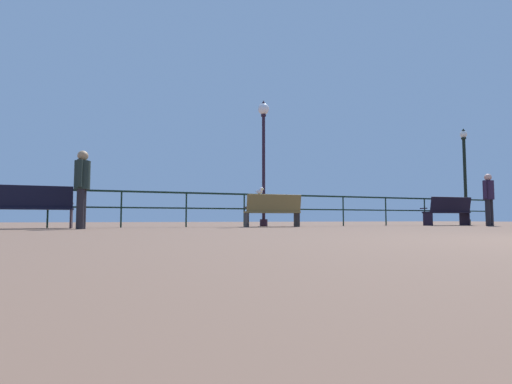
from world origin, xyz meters
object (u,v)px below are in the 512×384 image
object	(u,v)px
bench_near_right	(448,210)
seagull_on_rail	(260,191)
bench_far_left	(33,205)
bench_near_left	(273,209)
lamppost_center	(264,145)
person_by_bench	(489,196)
person_at_railing	(82,184)
lamppost_right	(465,175)

from	to	relation	value
bench_near_right	seagull_on_rail	bearing A→B (deg)	174.51
bench_far_left	bench_near_left	size ratio (longest dim) A/B	1.03
lamppost_center	person_by_bench	bearing A→B (deg)	-17.31
bench_near_right	person_at_railing	xyz separation A→B (m)	(-11.76, -0.77, 0.47)
bench_near_right	bench_far_left	bearing A→B (deg)	-179.99
bench_far_left	person_by_bench	bearing A→B (deg)	-5.56
lamppost_center	person_by_bench	distance (m)	7.51
bench_far_left	bench_near_right	size ratio (longest dim) A/B	1.00
bench_near_left	lamppost_center	size ratio (longest dim) A/B	0.42
lamppost_right	person_at_railing	world-z (taller)	lamppost_right
bench_near_left	person_by_bench	distance (m)	7.22
bench_near_left	lamppost_right	xyz separation A→B (m)	(8.64, 0.89, 1.44)
lamppost_right	lamppost_center	bearing A→B (deg)	180.00
lamppost_center	lamppost_right	world-z (taller)	lamppost_center
bench_far_left	person_by_bench	world-z (taller)	person_by_bench
bench_near_left	person_at_railing	xyz separation A→B (m)	(-5.04, -0.77, 0.51)
bench_near_left	person_by_bench	world-z (taller)	person_by_bench
bench_far_left	bench_near_right	world-z (taller)	same
bench_near_left	person_at_railing	world-z (taller)	person_at_railing
lamppost_center	lamppost_right	xyz separation A→B (m)	(8.56, 0.00, -0.60)
person_by_bench	person_at_railing	bearing A→B (deg)	177.55
bench_far_left	seagull_on_rail	size ratio (longest dim) A/B	4.04
bench_near_right	lamppost_right	bearing A→B (deg)	25.15
bench_near_right	seagull_on_rail	size ratio (longest dim) A/B	4.05
person_at_railing	bench_near_right	bearing A→B (deg)	3.73
lamppost_center	lamppost_right	size ratio (longest dim) A/B	1.04
bench_near_right	lamppost_right	size ratio (longest dim) A/B	0.45
seagull_on_rail	bench_near_left	bearing A→B (deg)	-77.63
bench_near_right	person_at_railing	distance (m)	11.79
seagull_on_rail	bench_near_right	bearing A→B (deg)	-5.49
seagull_on_rail	person_at_railing	bearing A→B (deg)	-163.76
person_by_bench	seagull_on_rail	world-z (taller)	person_by_bench
lamppost_center	lamppost_right	distance (m)	8.58
person_by_bench	lamppost_right	bearing A→B (deg)	54.65
lamppost_right	bench_near_right	bearing A→B (deg)	-154.85
bench_near_right	lamppost_center	size ratio (longest dim) A/B	0.43
bench_near_left	bench_near_right	world-z (taller)	bench_near_right
bench_near_right	person_by_bench	world-z (taller)	person_by_bench
person_at_railing	seagull_on_rail	world-z (taller)	person_at_railing
bench_far_left	lamppost_center	size ratio (longest dim) A/B	0.43
bench_near_left	seagull_on_rail	xyz separation A→B (m)	(-0.14, 0.65, 0.57)
bench_near_right	person_by_bench	distance (m)	1.40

